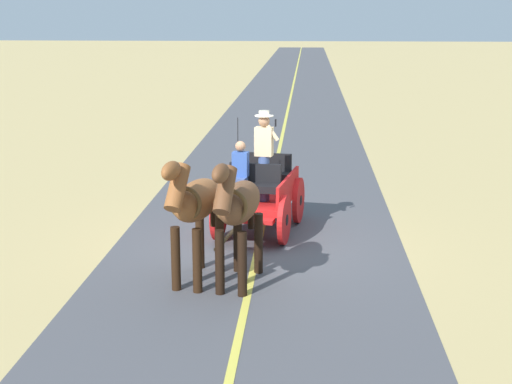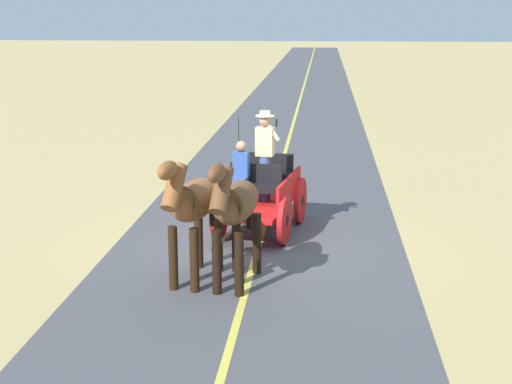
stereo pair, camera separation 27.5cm
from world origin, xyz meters
The scene contains 6 objects.
ground_plane centered at (0.00, 0.00, 0.00)m, with size 200.00×200.00×0.00m, color tan.
road_surface centered at (0.00, 0.00, 0.00)m, with size 5.50×160.00×0.01m, color #4C4C51.
road_centre_stripe centered at (0.00, 0.00, 0.01)m, with size 0.12×160.00×0.00m, color #DBCC4C.
horse_drawn_carriage centered at (0.04, -0.91, 0.82)m, with size 1.78×4.51×2.50m.
horse_near_side centered at (0.19, 2.13, 1.32)m, with size 0.81×2.15×2.21m.
horse_off_side centered at (0.89, 2.02, 1.32)m, with size 0.88×2.15×2.21m.
Camera 2 is at (-1.17, 13.40, 4.34)m, focal length 51.85 mm.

